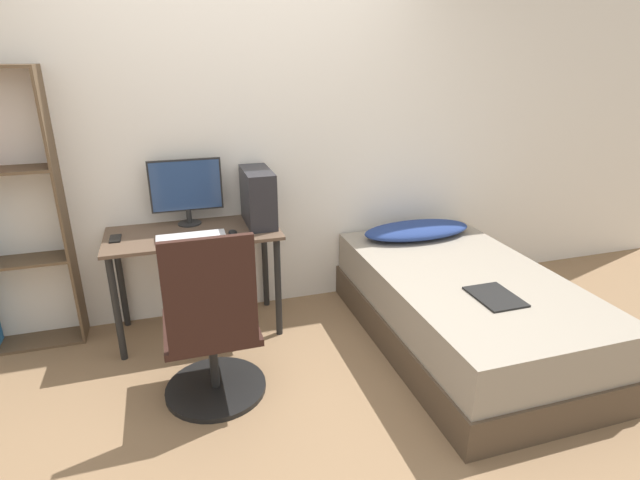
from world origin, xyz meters
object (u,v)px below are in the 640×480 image
at_px(office_chair, 213,340).
at_px(monitor, 186,188).
at_px(keyboard, 191,236).
at_px(bed, 463,308).
at_px(pc_tower, 258,197).

distance_m(office_chair, monitor, 1.14).
xyz_separation_m(office_chair, keyboard, (-0.04, 0.68, 0.36)).
xyz_separation_m(bed, pc_tower, (-1.21, 0.73, 0.67)).
relative_size(bed, pc_tower, 4.65).
xyz_separation_m(monitor, keyboard, (-0.01, -0.28, -0.24)).
xyz_separation_m(office_chair, monitor, (-0.03, 0.96, 0.61)).
bearing_deg(monitor, keyboard, -91.83).
distance_m(office_chair, keyboard, 0.77).
relative_size(keyboard, pc_tower, 1.05).
height_order(monitor, keyboard, monitor).
height_order(keyboard, pc_tower, pc_tower).
xyz_separation_m(bed, keyboard, (-1.68, 0.58, 0.49)).
bearing_deg(bed, keyboard, 161.09).
distance_m(office_chair, pc_tower, 1.09).
height_order(bed, pc_tower, pc_tower).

